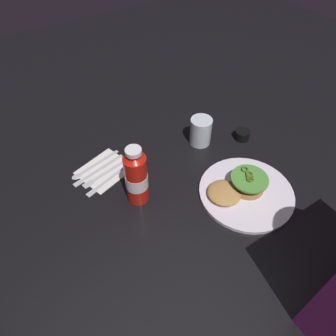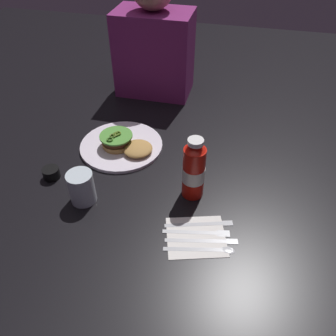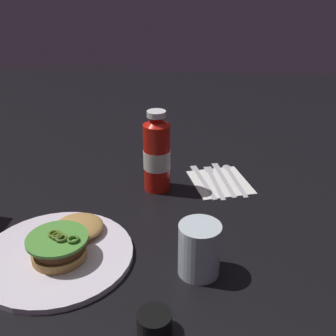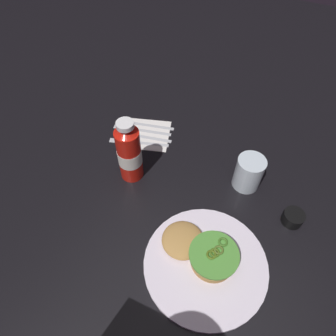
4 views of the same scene
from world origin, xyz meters
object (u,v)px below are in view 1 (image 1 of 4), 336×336
(ketchup_bottle, at_px, (136,177))
(condiment_cup, at_px, (242,135))
(burger_sandwich, at_px, (240,186))
(steak_knife, at_px, (96,171))
(water_glass, at_px, (201,131))
(spoon_utensil, at_px, (89,168))
(napkin, at_px, (105,170))
(fork_utensil, at_px, (103,174))
(dinner_plate, at_px, (246,192))
(butter_knife, at_px, (107,180))

(ketchup_bottle, relative_size, condiment_cup, 3.77)
(burger_sandwich, xyz_separation_m, steak_knife, (0.35, -0.33, -0.03))
(water_glass, bearing_deg, spoon_utensil, -13.24)
(napkin, bearing_deg, ketchup_bottle, 104.06)
(spoon_utensil, height_order, fork_utensil, same)
(napkin, height_order, spoon_utensil, spoon_utensil)
(ketchup_bottle, bearing_deg, water_glass, -161.89)
(condiment_cup, bearing_deg, dinner_plate, 50.93)
(water_glass, xyz_separation_m, butter_knife, (0.37, -0.01, -0.05))
(spoon_utensil, relative_size, steak_knife, 0.95)
(condiment_cup, bearing_deg, napkin, -14.40)
(fork_utensil, height_order, butter_knife, same)
(burger_sandwich, height_order, ketchup_bottle, ketchup_bottle)
(napkin, bearing_deg, water_glass, 170.57)
(steak_knife, relative_size, fork_utensil, 1.06)
(butter_knife, bearing_deg, spoon_utensil, -70.74)
(spoon_utensil, bearing_deg, steak_knife, 114.15)
(dinner_plate, height_order, burger_sandwich, burger_sandwich)
(butter_knife, bearing_deg, condiment_cup, 171.04)
(napkin, bearing_deg, steak_knife, -15.63)
(dinner_plate, distance_m, butter_knife, 0.45)
(dinner_plate, relative_size, spoon_utensil, 1.58)
(steak_knife, height_order, butter_knife, same)
(ketchup_bottle, relative_size, steak_knife, 1.05)
(dinner_plate, distance_m, ketchup_bottle, 0.35)
(ketchup_bottle, bearing_deg, fork_utensil, -69.27)
(fork_utensil, bearing_deg, dinner_plate, 137.59)
(napkin, height_order, fork_utensil, fork_utensil)
(burger_sandwich, height_order, fork_utensil, burger_sandwich)
(dinner_plate, bearing_deg, condiment_cup, -129.07)
(ketchup_bottle, distance_m, water_glass, 0.34)
(ketchup_bottle, height_order, water_glass, ketchup_bottle)
(burger_sandwich, distance_m, water_glass, 0.26)
(burger_sandwich, height_order, spoon_utensil, burger_sandwich)
(dinner_plate, distance_m, steak_knife, 0.50)
(burger_sandwich, height_order, napkin, burger_sandwich)
(dinner_plate, relative_size, napkin, 1.86)
(condiment_cup, distance_m, napkin, 0.52)
(spoon_utensil, bearing_deg, butter_knife, 109.26)
(burger_sandwich, relative_size, condiment_cup, 3.53)
(napkin, relative_size, spoon_utensil, 0.85)
(spoon_utensil, xyz_separation_m, steak_knife, (-0.01, 0.03, 0.00))
(burger_sandwich, distance_m, ketchup_bottle, 0.32)
(burger_sandwich, distance_m, condiment_cup, 0.27)
(ketchup_bottle, height_order, condiment_cup, ketchup_bottle)
(napkin, bearing_deg, spoon_utensil, -40.09)
(steak_knife, bearing_deg, fork_utensil, 120.15)
(dinner_plate, bearing_deg, spoon_utensil, -44.60)
(dinner_plate, distance_m, condiment_cup, 0.27)
(burger_sandwich, bearing_deg, steak_knife, -43.49)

